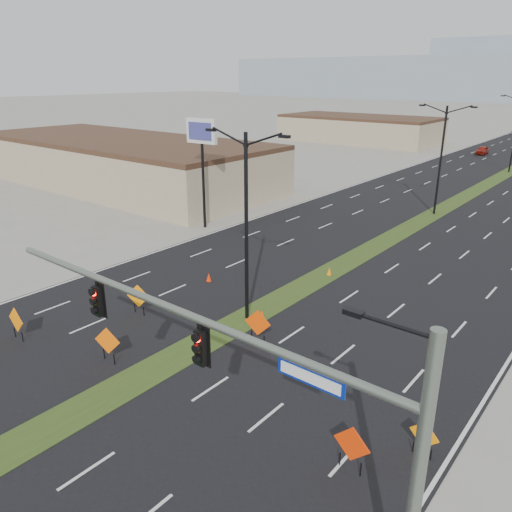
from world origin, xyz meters
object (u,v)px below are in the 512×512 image
Objects in this scene: construction_sign_5 at (424,436)px; cone_3 at (209,277)px; construction_sign_4 at (352,445)px; streetlight_0 at (246,224)px; construction_sign_0 at (16,321)px; construction_sign_3 at (258,324)px; signal_mast at (252,384)px; cone_0 at (262,316)px; pole_sign_west at (202,140)px; construction_sign_2 at (138,297)px; cone_2 at (329,271)px; cone_1 at (205,348)px; car_left at (482,150)px; streetlight_1 at (441,157)px; construction_sign_1 at (107,342)px.

construction_sign_5 is 2.50× the size of cone_3.
cone_3 is at bearing 149.52° from construction_sign_4.
construction_sign_0 is at bearing -129.71° from streetlight_0.
signal_mast is at bearing -67.46° from construction_sign_3.
pole_sign_west is (-14.87, 10.77, 7.21)m from cone_0.
cone_0 is (-1.32, 2.02, -0.76)m from construction_sign_3.
streetlight_0 reaches higher than cone_3.
construction_sign_2 is (-5.02, -3.36, -4.37)m from streetlight_0.
signal_mast reaches higher than cone_2.
cone_1 is at bearing 30.92° from construction_sign_0.
car_left is 2.69× the size of construction_sign_5.
car_left is at bearing 110.46° from construction_sign_5.
streetlight_0 reaches higher than car_left.
streetlight_0 is 6.89× the size of construction_sign_5.
car_left is 74.25m from construction_sign_2.
car_left is 79.25m from construction_sign_4.
construction_sign_2 is at bearing -146.22° from streetlight_0.
cone_1 is (-10.75, 0.16, -0.56)m from construction_sign_5.
streetlight_1 reaches higher than construction_sign_2.
construction_sign_3 is at bearing -79.30° from cone_2.
cone_1 is at bearing 28.64° from construction_sign_1.
pole_sign_west is (-25.55, 15.28, 6.67)m from construction_sign_5.
construction_sign_3 reaches higher than construction_sign_1.
construction_sign_3 is at bearing -38.89° from streetlight_0.
car_left is 78.44m from construction_sign_1.
construction_sign_0 is 1.21× the size of construction_sign_5.
construction_sign_2 is at bearing 66.39° from construction_sign_0.
signal_mast is 31.02m from pole_sign_west.
cone_0 is 7.96m from cone_2.
construction_sign_4 is (12.05, 0.97, 0.02)m from construction_sign_1.
cone_2 is 0.06× the size of pole_sign_west.
streetlight_1 reaches higher than pole_sign_west.
signal_mast is 9.20× the size of construction_sign_2.
cone_1 is at bearing 165.40° from construction_sign_4.
cone_3 is at bearing 67.62° from construction_sign_2.
construction_sign_1 reaches higher than cone_2.
signal_mast reaches higher than construction_sign_4.
construction_sign_1 is at bearing -72.53° from cone_3.
construction_sign_1 is at bearing 16.79° from construction_sign_0.
cone_2 is at bearing 40.68° from construction_sign_2.
construction_sign_5 is (13.67, 3.18, -0.20)m from construction_sign_1.
streetlight_0 is 18.01m from pole_sign_west.
construction_sign_4 reaches higher than construction_sign_2.
construction_sign_5 reaches higher than car_left.
cone_1 is at bearing -174.76° from construction_sign_5.
streetlight_0 reaches higher than construction_sign_5.
cone_2 is (8.00, -62.61, -0.38)m from car_left.
car_left is 60.50m from pole_sign_west.
signal_mast is at bearing -50.93° from construction_sign_2.
cone_0 reaches higher than cone_2.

